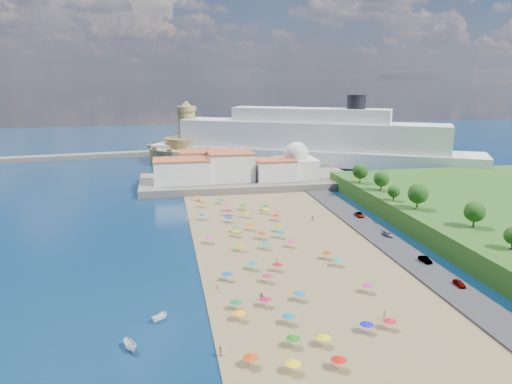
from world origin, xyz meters
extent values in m
plane|color=#071938|center=(0.00, 0.00, 0.00)|extent=(700.00, 700.00, 0.00)
cube|color=#59544C|center=(10.00, 73.00, 1.50)|extent=(90.00, 36.00, 3.00)
cube|color=#59544C|center=(-12.00, 108.00, 1.20)|extent=(18.00, 70.00, 2.40)
cube|color=#59544C|center=(-110.00, 153.00, 1.30)|extent=(199.03, 34.77, 2.60)
cube|color=silver|center=(-18.00, 69.00, 7.50)|extent=(22.00, 14.00, 9.00)
cube|color=silver|center=(2.00, 71.00, 8.50)|extent=(18.00, 16.00, 11.00)
cube|color=silver|center=(20.00, 67.00, 7.00)|extent=(16.00, 12.00, 8.00)
cube|color=silver|center=(-6.00, 83.00, 8.00)|extent=(24.00, 14.00, 10.00)
cube|color=silver|center=(30.00, 71.00, 7.00)|extent=(16.00, 16.00, 8.00)
sphere|color=silver|center=(30.00, 71.00, 13.00)|extent=(10.00, 10.00, 10.00)
cylinder|color=silver|center=(30.00, 71.00, 16.80)|extent=(1.20, 1.20, 1.60)
cylinder|color=#A18A50|center=(-12.00, 138.00, 4.00)|extent=(40.00, 40.00, 8.00)
cylinder|color=#A18A50|center=(-12.00, 138.00, 10.50)|extent=(24.00, 24.00, 5.00)
cylinder|color=#A18A50|center=(-12.00, 138.00, 20.00)|extent=(9.00, 9.00, 14.00)
cylinder|color=#A18A50|center=(-12.00, 138.00, 28.20)|extent=(10.40, 10.40, 2.40)
cone|color=#A18A50|center=(-12.00, 138.00, 30.90)|extent=(6.00, 6.00, 3.00)
cube|color=black|center=(46.83, 107.47, 1.33)|extent=(157.41, 100.08, 2.67)
cube|color=white|center=(46.83, 107.47, 4.94)|extent=(156.34, 99.25, 9.87)
cube|color=white|center=(46.83, 107.47, 16.46)|extent=(125.28, 79.79, 13.17)
cube|color=white|center=(46.83, 107.47, 26.33)|extent=(74.90, 49.92, 6.58)
cylinder|color=black|center=(66.15, 97.07, 32.91)|extent=(8.78, 8.78, 6.58)
cylinder|color=gray|center=(-6.14, 41.77, 1.25)|extent=(0.07, 0.07, 2.00)
cone|color=#0D7864|center=(-6.14, 41.77, 2.15)|extent=(2.50, 2.50, 0.60)
cylinder|color=gray|center=(-5.17, -56.83, 1.25)|extent=(0.07, 0.07, 2.00)
cone|color=#1C6C13|center=(-5.17, -56.83, 2.15)|extent=(2.50, 2.50, 0.60)
cylinder|color=gray|center=(-13.15, -61.20, 1.25)|extent=(0.07, 0.07, 2.00)
cone|color=red|center=(-13.15, -61.20, 2.15)|extent=(2.50, 2.50, 0.60)
cylinder|color=gray|center=(0.64, 31.74, 1.25)|extent=(0.07, 0.07, 2.00)
cone|color=#226311|center=(0.64, 31.74, 2.15)|extent=(2.50, 2.50, 0.60)
cylinder|color=gray|center=(7.20, -8.14, 1.25)|extent=(0.07, 0.07, 2.00)
cone|color=#BC285A|center=(7.20, -8.14, 2.15)|extent=(2.50, 2.50, 0.60)
cylinder|color=gray|center=(-6.69, -41.28, 1.25)|extent=(0.07, 0.07, 2.00)
cone|color=#AA0D43|center=(-6.69, -41.28, 2.15)|extent=(2.50, 2.50, 0.60)
cylinder|color=gray|center=(7.50, 25.26, 1.25)|extent=(0.07, 0.07, 2.00)
cone|color=#CDD00B|center=(7.50, 25.26, 2.15)|extent=(2.50, 2.50, 0.60)
cylinder|color=gray|center=(-5.79, 3.56, 1.25)|extent=(0.07, 0.07, 2.00)
cone|color=#DD9B0C|center=(-5.79, 3.56, 2.15)|extent=(2.50, 2.50, 0.60)
cylinder|color=gray|center=(13.70, -18.33, 1.25)|extent=(0.07, 0.07, 2.00)
cone|color=#7F3E0B|center=(13.70, -18.33, 2.15)|extent=(2.50, 2.50, 0.60)
cylinder|color=gray|center=(-13.98, -1.06, 1.25)|extent=(0.07, 0.07, 2.00)
cone|color=#BE2896|center=(-13.98, -1.06, 2.15)|extent=(2.50, 2.50, 0.60)
cylinder|color=gray|center=(14.75, -23.29, 1.25)|extent=(0.07, 0.07, 2.00)
cone|color=#0F8A83|center=(14.75, -23.29, 2.15)|extent=(2.50, 2.50, 0.60)
cylinder|color=gray|center=(6.03, 0.06, 1.25)|extent=(0.07, 0.07, 2.00)
cone|color=#0E5D88|center=(6.03, 0.06, 2.15)|extent=(2.50, 2.50, 0.60)
cylinder|color=gray|center=(-7.13, -64.08, 1.25)|extent=(0.07, 0.07, 2.00)
cone|color=yellow|center=(-7.13, -64.08, 2.15)|extent=(2.50, 2.50, 0.60)
cylinder|color=gray|center=(0.28, 22.34, 1.25)|extent=(0.07, 0.07, 2.00)
cone|color=#D3980B|center=(0.28, 22.34, 2.15)|extent=(2.50, 2.50, 0.60)
cylinder|color=gray|center=(-4.70, 47.28, 1.25)|extent=(0.07, 0.07, 2.00)
cone|color=#7A510B|center=(-4.70, 47.28, 2.15)|extent=(2.50, 2.50, 0.60)
cylinder|color=gray|center=(-0.13, -57.51, 1.25)|extent=(0.07, 0.07, 2.00)
cone|color=#C9CF0B|center=(-0.13, -57.51, 2.15)|extent=(2.50, 2.50, 0.60)
cylinder|color=gray|center=(-3.82, -29.71, 1.25)|extent=(0.07, 0.07, 2.00)
cone|color=#972048|center=(-3.82, -29.71, 2.15)|extent=(2.50, 2.50, 0.60)
cylinder|color=gray|center=(0.34, -8.42, 1.25)|extent=(0.07, 0.07, 2.00)
cone|color=#0D797B|center=(0.34, -8.42, 2.15)|extent=(2.50, 2.50, 0.60)
cylinder|color=gray|center=(-0.15, -23.67, 1.25)|extent=(0.07, 0.07, 2.00)
cone|color=#A70D20|center=(-0.15, -23.67, 2.15)|extent=(2.50, 2.50, 0.60)
cylinder|color=gray|center=(7.00, 5.68, 1.25)|extent=(0.07, 0.07, 2.00)
cone|color=#967F0D|center=(7.00, 5.68, 2.15)|extent=(2.50, 2.50, 0.60)
cylinder|color=gray|center=(15.70, -38.90, 1.25)|extent=(0.07, 0.07, 2.00)
cone|color=#9E226B|center=(15.70, -38.90, 2.15)|extent=(2.50, 2.50, 0.60)
cylinder|color=gray|center=(8.77, -54.57, 1.25)|extent=(0.07, 0.07, 2.00)
cone|color=#0E0FB9|center=(8.77, -54.57, 2.15)|extent=(2.50, 2.50, 0.60)
cylinder|color=gray|center=(0.65, -39.93, 1.25)|extent=(0.07, 0.07, 2.00)
cone|color=#0B599B|center=(0.65, -39.93, 2.15)|extent=(2.50, 2.50, 0.60)
cylinder|color=gray|center=(-0.66, 8.65, 1.25)|extent=(0.07, 0.07, 2.00)
cone|color=#E64F0A|center=(-0.66, 8.65, 2.15)|extent=(2.50, 2.50, 0.60)
cylinder|color=gray|center=(-13.78, 22.24, 1.25)|extent=(0.07, 0.07, 2.00)
cone|color=#0E5883|center=(-13.78, 22.24, 2.15)|extent=(2.50, 2.50, 0.60)
cylinder|color=gray|center=(8.90, 17.24, 1.25)|extent=(0.07, 0.07, 2.00)
cone|color=red|center=(8.90, 17.24, 2.15)|extent=(2.50, 2.50, 0.60)
cylinder|color=gray|center=(8.16, 29.67, 1.25)|extent=(0.07, 0.07, 2.00)
cone|color=#116219|center=(8.16, 29.67, 2.15)|extent=(2.50, 2.50, 0.60)
cylinder|color=gray|center=(0.89, 0.17, 1.25)|extent=(0.07, 0.07, 2.00)
cone|color=#98350D|center=(0.89, 0.17, 2.15)|extent=(2.50, 2.50, 0.60)
cylinder|color=gray|center=(0.02, -64.43, 1.25)|extent=(0.07, 0.07, 2.00)
cone|color=red|center=(0.02, -64.43, 2.15)|extent=(2.50, 2.50, 0.60)
cylinder|color=gray|center=(-5.31, 7.40, 1.25)|extent=(0.07, 0.07, 2.00)
cone|color=#167F33|center=(-5.31, 7.40, 2.15)|extent=(2.50, 2.50, 0.60)
cylinder|color=gray|center=(-4.98, 25.99, 1.25)|extent=(0.07, 0.07, 2.00)
cone|color=#AE0D2E|center=(-4.98, 25.99, 2.15)|extent=(2.50, 2.50, 0.60)
cylinder|color=gray|center=(-6.54, -8.64, 1.25)|extent=(0.07, 0.07, 2.00)
cone|color=orange|center=(-6.54, -8.64, 2.15)|extent=(2.50, 2.50, 0.60)
cylinder|color=gray|center=(-12.50, -41.42, 1.25)|extent=(0.07, 0.07, 2.00)
cone|color=#12662D|center=(-12.50, -41.42, 2.15)|extent=(2.50, 2.50, 0.60)
cylinder|color=gray|center=(-12.51, -45.96, 1.25)|extent=(0.07, 0.07, 2.00)
cone|color=#FF9C0D|center=(-12.51, -45.96, 2.15)|extent=(2.50, 2.50, 0.60)
cylinder|color=gray|center=(-6.02, 18.32, 1.25)|extent=(0.07, 0.07, 2.00)
cone|color=#0E3FBA|center=(-6.02, 18.32, 2.15)|extent=(2.50, 2.50, 0.60)
cylinder|color=gray|center=(-12.46, 38.30, 1.25)|extent=(0.07, 0.07, 2.00)
cone|color=#8D540C|center=(-12.46, 38.30, 2.15)|extent=(2.50, 2.50, 0.60)
cylinder|color=gray|center=(-12.40, -27.12, 1.25)|extent=(0.07, 0.07, 2.00)
cone|color=#0C41A5|center=(-12.40, -27.12, 2.15)|extent=(2.50, 2.50, 0.60)
cylinder|color=gray|center=(-5.69, -21.84, 1.25)|extent=(0.07, 0.07, 2.00)
cone|color=#0F7090|center=(-5.69, -21.84, 2.15)|extent=(2.50, 2.50, 0.60)
cylinder|color=gray|center=(-4.77, 31.51, 1.25)|extent=(0.07, 0.07, 2.00)
cone|color=#C62A60|center=(-4.77, 31.51, 2.15)|extent=(2.50, 2.50, 0.60)
cylinder|color=gray|center=(-13.64, 48.01, 1.25)|extent=(0.07, 0.07, 2.00)
cone|color=#F4310A|center=(-13.64, 48.01, 2.15)|extent=(2.50, 2.50, 0.60)
cylinder|color=gray|center=(13.31, -54.18, 1.25)|extent=(0.07, 0.07, 2.00)
cone|color=red|center=(13.31, -54.18, 2.15)|extent=(2.50, 2.50, 0.60)
cylinder|color=gray|center=(-3.95, -49.07, 1.25)|extent=(0.07, 0.07, 2.00)
cone|color=#0B5B96|center=(-3.95, -49.07, 2.15)|extent=(2.50, 2.50, 0.60)
imported|color=tan|center=(-18.67, 21.10, 1.03)|extent=(0.73, 1.09, 1.57)
imported|color=tan|center=(-15.09, -31.33, 1.11)|extent=(0.52, 0.69, 1.72)
imported|color=tan|center=(-4.79, 22.12, 1.15)|extent=(0.75, 0.93, 1.80)
imported|color=tan|center=(-17.34, -57.21, 1.17)|extent=(0.91, 1.06, 1.84)
imported|color=tan|center=(14.01, -50.55, 1.16)|extent=(1.04, 1.10, 1.83)
imported|color=tan|center=(20.17, 14.83, 1.18)|extent=(1.63, 1.58, 1.86)
imported|color=tan|center=(0.96, -18.50, 1.03)|extent=(0.63, 0.84, 1.56)
imported|color=tan|center=(-6.88, -38.29, 1.16)|extent=(1.37, 1.70, 1.81)
imported|color=tan|center=(-13.28, 45.35, 1.03)|extent=(0.96, 0.53, 1.56)
imported|color=white|center=(-31.92, -52.27, 0.81)|extent=(3.04, 4.46, 1.61)
imported|color=white|center=(-27.16, -42.85, 0.70)|extent=(3.54, 3.56, 1.41)
imported|color=gray|center=(36.00, -40.14, 1.33)|extent=(1.69, 3.76, 1.25)
imported|color=gray|center=(36.00, -5.20, 1.31)|extent=(2.40, 4.43, 1.22)
imported|color=gray|center=(36.00, -25.78, 1.37)|extent=(1.86, 4.18, 1.33)
imported|color=gray|center=(36.00, 15.41, 1.37)|extent=(2.54, 4.96, 1.34)
cylinder|color=#382314|center=(52.20, -34.69, 7.18)|extent=(0.50, 0.50, 2.37)
cylinder|color=#382314|center=(53.96, -17.41, 7.51)|extent=(0.50, 0.50, 3.02)
sphere|color=#14380F|center=(53.96, -17.41, 10.23)|extent=(5.44, 5.44, 5.44)
cylinder|color=#382314|center=(48.68, 2.59, 7.68)|extent=(0.50, 0.50, 3.36)
sphere|color=#14380F|center=(48.68, 2.59, 10.70)|extent=(6.04, 6.04, 6.04)
cylinder|color=#382314|center=(46.38, 13.38, 7.08)|extent=(0.50, 0.50, 2.16)
sphere|color=#14380F|center=(46.38, 13.38, 9.03)|extent=(3.89, 3.89, 3.89)
cylinder|color=#382314|center=(48.57, 27.68, 7.50)|extent=(0.50, 0.50, 2.99)
sphere|color=#14380F|center=(48.57, 27.68, 10.19)|extent=(5.38, 5.38, 5.38)
cylinder|color=#382314|center=(46.36, 41.08, 7.59)|extent=(0.50, 0.50, 3.19)
sphere|color=#14380F|center=(46.36, 41.08, 10.46)|extent=(5.74, 5.74, 5.74)
camera|label=1|loc=(-25.35, -129.83, 44.33)|focal=35.00mm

